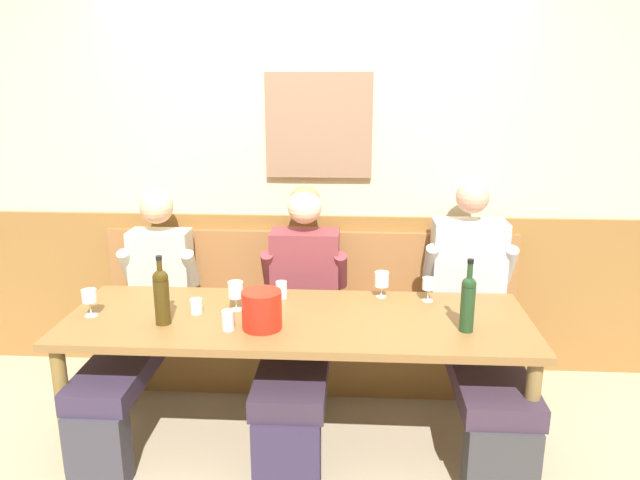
{
  "coord_description": "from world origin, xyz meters",
  "views": [
    {
      "loc": [
        0.28,
        -2.7,
        1.91
      ],
      "look_at": [
        0.1,
        0.44,
        1.04
      ],
      "focal_mm": 33.77,
      "sensor_mm": 36.0,
      "label": 1
    }
  ],
  "objects_px": {
    "wine_glass_by_bottle": "(382,280)",
    "water_tumbler_right": "(196,306)",
    "wine_glass_near_bucket": "(89,297)",
    "water_tumbler_left": "(228,320)",
    "wine_bottle_clear_water": "(468,302)",
    "person_left_seat": "(300,310)",
    "dining_table": "(298,330)",
    "ice_bucket": "(262,310)",
    "person_center_right_seat": "(143,310)",
    "water_tumbler_center": "(281,290)",
    "wine_glass_mid_right": "(428,285)",
    "wine_bottle_green_tall": "(162,294)",
    "wine_glass_mid_left": "(236,291)",
    "wall_bench": "(309,338)",
    "person_center_left_seat": "(476,309)"
  },
  "relations": [
    {
      "from": "wine_glass_mid_left",
      "to": "wine_bottle_green_tall",
      "type": "bearing_deg",
      "value": -149.32
    },
    {
      "from": "person_center_left_seat",
      "to": "water_tumbler_left",
      "type": "height_order",
      "value": "person_center_left_seat"
    },
    {
      "from": "person_left_seat",
      "to": "dining_table",
      "type": "bearing_deg",
      "value": -87.14
    },
    {
      "from": "wine_bottle_clear_water",
      "to": "wine_bottle_green_tall",
      "type": "bearing_deg",
      "value": 179.67
    },
    {
      "from": "dining_table",
      "to": "wine_bottle_green_tall",
      "type": "xyz_separation_m",
      "value": [
        -0.65,
        -0.12,
        0.23
      ]
    },
    {
      "from": "person_left_seat",
      "to": "wine_glass_by_bottle",
      "type": "height_order",
      "value": "person_left_seat"
    },
    {
      "from": "dining_table",
      "to": "water_tumbler_left",
      "type": "height_order",
      "value": "water_tumbler_left"
    },
    {
      "from": "wine_bottle_clear_water",
      "to": "wine_glass_by_bottle",
      "type": "relative_size",
      "value": 2.5
    },
    {
      "from": "wine_glass_mid_left",
      "to": "water_tumbler_left",
      "type": "xyz_separation_m",
      "value": [
        0.01,
        -0.25,
        -0.05
      ]
    },
    {
      "from": "wine_glass_mid_right",
      "to": "person_left_seat",
      "type": "bearing_deg",
      "value": 173.26
    },
    {
      "from": "water_tumbler_center",
      "to": "wine_bottle_green_tall",
      "type": "bearing_deg",
      "value": -144.75
    },
    {
      "from": "person_center_right_seat",
      "to": "water_tumbler_center",
      "type": "bearing_deg",
      "value": -4.15
    },
    {
      "from": "wall_bench",
      "to": "wine_glass_near_bucket",
      "type": "bearing_deg",
      "value": -144.46
    },
    {
      "from": "wine_glass_near_bucket",
      "to": "wine_glass_mid_right",
      "type": "bearing_deg",
      "value": 10.13
    },
    {
      "from": "person_left_seat",
      "to": "wine_glass_by_bottle",
      "type": "relative_size",
      "value": 8.84
    },
    {
      "from": "dining_table",
      "to": "wine_glass_mid_left",
      "type": "xyz_separation_m",
      "value": [
        -0.33,
        0.07,
        0.18
      ]
    },
    {
      "from": "wine_bottle_clear_water",
      "to": "person_center_right_seat",
      "type": "bearing_deg",
      "value": 165.59
    },
    {
      "from": "person_left_seat",
      "to": "person_center_right_seat",
      "type": "bearing_deg",
      "value": -178.49
    },
    {
      "from": "wine_glass_by_bottle",
      "to": "person_left_seat",
      "type": "bearing_deg",
      "value": 175.58
    },
    {
      "from": "water_tumbler_right",
      "to": "wine_bottle_clear_water",
      "type": "bearing_deg",
      "value": -6.16
    },
    {
      "from": "wine_bottle_clear_water",
      "to": "water_tumbler_left",
      "type": "height_order",
      "value": "wine_bottle_clear_water"
    },
    {
      "from": "wall_bench",
      "to": "dining_table",
      "type": "xyz_separation_m",
      "value": [
        0.0,
        -0.7,
        0.37
      ]
    },
    {
      "from": "wine_glass_near_bucket",
      "to": "water_tumbler_left",
      "type": "bearing_deg",
      "value": -10.12
    },
    {
      "from": "person_center_right_seat",
      "to": "water_tumbler_right",
      "type": "height_order",
      "value": "person_center_right_seat"
    },
    {
      "from": "person_left_seat",
      "to": "wine_glass_mid_left",
      "type": "distance_m",
      "value": 0.46
    },
    {
      "from": "wall_bench",
      "to": "wine_bottle_clear_water",
      "type": "distance_m",
      "value": 1.31
    },
    {
      "from": "wine_bottle_clear_water",
      "to": "water_tumbler_right",
      "type": "xyz_separation_m",
      "value": [
        -1.35,
        0.15,
        -0.11
      ]
    },
    {
      "from": "wine_glass_mid_left",
      "to": "person_center_right_seat",
      "type": "bearing_deg",
      "value": 157.37
    },
    {
      "from": "person_center_right_seat",
      "to": "wine_glass_mid_left",
      "type": "bearing_deg",
      "value": -22.63
    },
    {
      "from": "wine_glass_near_bucket",
      "to": "wine_glass_mid_right",
      "type": "relative_size",
      "value": 1.07
    },
    {
      "from": "wine_glass_by_bottle",
      "to": "water_tumbler_right",
      "type": "xyz_separation_m",
      "value": [
        -0.96,
        -0.29,
        -0.06
      ]
    },
    {
      "from": "wine_glass_near_bucket",
      "to": "water_tumbler_right",
      "type": "relative_size",
      "value": 1.84
    },
    {
      "from": "wine_glass_near_bucket",
      "to": "wine_bottle_green_tall",
      "type": "bearing_deg",
      "value": -10.03
    },
    {
      "from": "wine_bottle_clear_water",
      "to": "water_tumbler_left",
      "type": "distance_m",
      "value": 1.15
    },
    {
      "from": "ice_bucket",
      "to": "wine_glass_near_bucket",
      "type": "distance_m",
      "value": 0.9
    },
    {
      "from": "wine_bottle_clear_water",
      "to": "dining_table",
      "type": "bearing_deg",
      "value": 171.17
    },
    {
      "from": "dining_table",
      "to": "water_tumbler_right",
      "type": "relative_size",
      "value": 30.69
    },
    {
      "from": "wine_glass_by_bottle",
      "to": "wall_bench",
      "type": "bearing_deg",
      "value": 137.98
    },
    {
      "from": "dining_table",
      "to": "wine_glass_by_bottle",
      "type": "xyz_separation_m",
      "value": [
        0.44,
        0.31,
        0.17
      ]
    },
    {
      "from": "wine_bottle_green_tall",
      "to": "wine_glass_by_bottle",
      "type": "height_order",
      "value": "wine_bottle_green_tall"
    },
    {
      "from": "person_center_right_seat",
      "to": "person_left_seat",
      "type": "bearing_deg",
      "value": 1.51
    },
    {
      "from": "wine_bottle_green_tall",
      "to": "person_center_left_seat",
      "type": "bearing_deg",
      "value": 16.41
    },
    {
      "from": "dining_table",
      "to": "water_tumbler_left",
      "type": "bearing_deg",
      "value": -150.3
    },
    {
      "from": "wine_glass_near_bucket",
      "to": "wine_glass_mid_right",
      "type": "height_order",
      "value": "wine_glass_near_bucket"
    },
    {
      "from": "person_center_right_seat",
      "to": "water_tumbler_left",
      "type": "relative_size",
      "value": 12.96
    },
    {
      "from": "wall_bench",
      "to": "water_tumbler_right",
      "type": "distance_m",
      "value": 0.99
    },
    {
      "from": "wine_glass_by_bottle",
      "to": "water_tumbler_left",
      "type": "relative_size",
      "value": 1.48
    },
    {
      "from": "wine_bottle_clear_water",
      "to": "water_tumbler_left",
      "type": "xyz_separation_m",
      "value": [
        -1.14,
        -0.05,
        -0.1
      ]
    },
    {
      "from": "wine_glass_mid_left",
      "to": "water_tumbler_right",
      "type": "height_order",
      "value": "wine_glass_mid_left"
    },
    {
      "from": "person_center_right_seat",
      "to": "water_tumbler_center",
      "type": "xyz_separation_m",
      "value": [
        0.81,
        -0.06,
        0.16
      ]
    }
  ]
}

